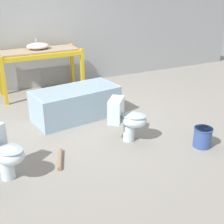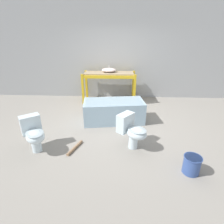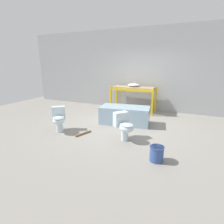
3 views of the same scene
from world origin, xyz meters
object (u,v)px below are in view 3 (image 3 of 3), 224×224
bathtub_main (125,114)px  toilet_near (124,125)px  toilet_far (59,118)px  bucket_white (157,153)px  sink_basin (134,85)px

bathtub_main → toilet_near: 1.24m
toilet_far → bucket_white: bearing=-48.0°
bathtub_main → bucket_white: bathtub_main is taller
toilet_near → toilet_far: 1.87m
sink_basin → bathtub_main: size_ratio=0.29×
toilet_far → bucket_white: toilet_far is taller
toilet_far → bathtub_main: bearing=5.0°
bathtub_main → sink_basin: bearing=90.1°
bucket_white → toilet_far: bearing=169.9°
toilet_near → toilet_far: bearing=135.5°
sink_basin → bucket_white: sink_basin is taller
sink_basin → bucket_white: size_ratio=1.55×
toilet_near → toilet_far: size_ratio=1.00×
bucket_white → bathtub_main: bearing=125.5°
toilet_near → toilet_far: same height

